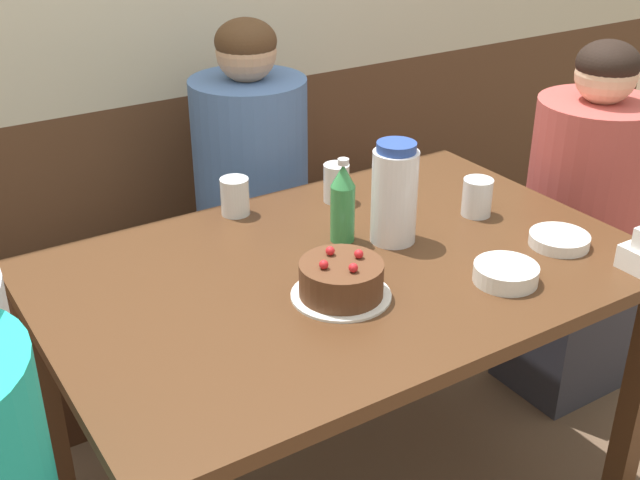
{
  "coord_description": "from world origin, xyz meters",
  "views": [
    {
      "loc": [
        -0.92,
        -1.34,
        1.65
      ],
      "look_at": [
        -0.03,
        0.05,
        0.82
      ],
      "focal_mm": 45.0,
      "sensor_mm": 36.0,
      "label": 1
    }
  ],
  "objects_px": {
    "glass_shot_small": "(336,183)",
    "glass_tumbler_short": "(477,197)",
    "bowl_soup_white": "(506,273)",
    "birthday_cake": "(341,280)",
    "bench_seat": "(205,302)",
    "glass_water_tall": "(235,196)",
    "person_dark_striped": "(580,233)",
    "soju_bottle": "(343,202)",
    "bowl_rice_small": "(559,240)",
    "water_pitcher": "(394,194)",
    "person_teal_shirt": "(253,216)"
  },
  "relations": [
    {
      "from": "person_dark_striped",
      "to": "bowl_soup_white",
      "type": "bearing_deg",
      "value": 27.08
    },
    {
      "from": "glass_tumbler_short",
      "to": "glass_shot_small",
      "type": "height_order",
      "value": "glass_shot_small"
    },
    {
      "from": "soju_bottle",
      "to": "glass_shot_small",
      "type": "relative_size",
      "value": 2.03
    },
    {
      "from": "soju_bottle",
      "to": "person_dark_striped",
      "type": "height_order",
      "value": "person_dark_striped"
    },
    {
      "from": "birthday_cake",
      "to": "glass_water_tall",
      "type": "bearing_deg",
      "value": 89.96
    },
    {
      "from": "soju_bottle",
      "to": "bowl_soup_white",
      "type": "bearing_deg",
      "value": -62.16
    },
    {
      "from": "water_pitcher",
      "to": "birthday_cake",
      "type": "bearing_deg",
      "value": -148.71
    },
    {
      "from": "birthday_cake",
      "to": "person_teal_shirt",
      "type": "relative_size",
      "value": 0.18
    },
    {
      "from": "water_pitcher",
      "to": "person_teal_shirt",
      "type": "distance_m",
      "value": 0.74
    },
    {
      "from": "water_pitcher",
      "to": "soju_bottle",
      "type": "height_order",
      "value": "water_pitcher"
    },
    {
      "from": "bowl_soup_white",
      "to": "bowl_rice_small",
      "type": "distance_m",
      "value": 0.24
    },
    {
      "from": "birthday_cake",
      "to": "glass_tumbler_short",
      "type": "bearing_deg",
      "value": 16.44
    },
    {
      "from": "glass_water_tall",
      "to": "glass_shot_small",
      "type": "xyz_separation_m",
      "value": [
        0.27,
        -0.07,
        0.0
      ]
    },
    {
      "from": "soju_bottle",
      "to": "glass_tumbler_short",
      "type": "height_order",
      "value": "soju_bottle"
    },
    {
      "from": "water_pitcher",
      "to": "soju_bottle",
      "type": "distance_m",
      "value": 0.12
    },
    {
      "from": "soju_bottle",
      "to": "bowl_rice_small",
      "type": "xyz_separation_m",
      "value": [
        0.42,
        -0.3,
        -0.09
      ]
    },
    {
      "from": "bowl_soup_white",
      "to": "soju_bottle",
      "type": "bearing_deg",
      "value": 117.84
    },
    {
      "from": "birthday_cake",
      "to": "bowl_rice_small",
      "type": "xyz_separation_m",
      "value": [
        0.57,
        -0.08,
        -0.03
      ]
    },
    {
      "from": "bench_seat",
      "to": "glass_tumbler_short",
      "type": "relative_size",
      "value": 19.31
    },
    {
      "from": "soju_bottle",
      "to": "bowl_soup_white",
      "type": "relative_size",
      "value": 1.47
    },
    {
      "from": "bench_seat",
      "to": "person_dark_striped",
      "type": "xyz_separation_m",
      "value": [
        0.94,
        -0.74,
        0.32
      ]
    },
    {
      "from": "glass_shot_small",
      "to": "glass_tumbler_short",
      "type": "bearing_deg",
      "value": -45.91
    },
    {
      "from": "person_teal_shirt",
      "to": "bowl_soup_white",
      "type": "bearing_deg",
      "value": 7.32
    },
    {
      "from": "water_pitcher",
      "to": "person_dark_striped",
      "type": "bearing_deg",
      "value": 4.03
    },
    {
      "from": "birthday_cake",
      "to": "soju_bottle",
      "type": "relative_size",
      "value": 1.03
    },
    {
      "from": "soju_bottle",
      "to": "bowl_rice_small",
      "type": "relative_size",
      "value": 1.47
    },
    {
      "from": "soju_bottle",
      "to": "bowl_rice_small",
      "type": "bearing_deg",
      "value": -35.62
    },
    {
      "from": "water_pitcher",
      "to": "glass_water_tall",
      "type": "bearing_deg",
      "value": 126.81
    },
    {
      "from": "bench_seat",
      "to": "glass_shot_small",
      "type": "distance_m",
      "value": 0.8
    },
    {
      "from": "bowl_rice_small",
      "to": "soju_bottle",
      "type": "bearing_deg",
      "value": 144.38
    },
    {
      "from": "birthday_cake",
      "to": "glass_water_tall",
      "type": "relative_size",
      "value": 2.21
    },
    {
      "from": "bowl_rice_small",
      "to": "glass_shot_small",
      "type": "height_order",
      "value": "glass_shot_small"
    },
    {
      "from": "glass_shot_small",
      "to": "person_dark_striped",
      "type": "distance_m",
      "value": 0.83
    },
    {
      "from": "water_pitcher",
      "to": "glass_shot_small",
      "type": "height_order",
      "value": "water_pitcher"
    },
    {
      "from": "soju_bottle",
      "to": "person_dark_striped",
      "type": "relative_size",
      "value": 0.18
    },
    {
      "from": "glass_shot_small",
      "to": "person_dark_striped",
      "type": "bearing_deg",
      "value": -15.62
    },
    {
      "from": "glass_tumbler_short",
      "to": "glass_shot_small",
      "type": "bearing_deg",
      "value": 134.09
    },
    {
      "from": "bowl_soup_white",
      "to": "glass_shot_small",
      "type": "height_order",
      "value": "glass_shot_small"
    },
    {
      "from": "bowl_soup_white",
      "to": "glass_water_tall",
      "type": "relative_size",
      "value": 1.46
    },
    {
      "from": "water_pitcher",
      "to": "glass_tumbler_short",
      "type": "relative_size",
      "value": 2.56
    },
    {
      "from": "water_pitcher",
      "to": "bowl_soup_white",
      "type": "height_order",
      "value": "water_pitcher"
    },
    {
      "from": "glass_tumbler_short",
      "to": "birthday_cake",
      "type": "bearing_deg",
      "value": -163.56
    },
    {
      "from": "bowl_rice_small",
      "to": "person_teal_shirt",
      "type": "bearing_deg",
      "value": 111.49
    },
    {
      "from": "bowl_rice_small",
      "to": "person_teal_shirt",
      "type": "xyz_separation_m",
      "value": [
        -0.36,
        0.9,
        -0.21
      ]
    },
    {
      "from": "glass_shot_small",
      "to": "birthday_cake",
      "type": "bearing_deg",
      "value": -122.29
    },
    {
      "from": "glass_tumbler_short",
      "to": "person_dark_striped",
      "type": "height_order",
      "value": "person_dark_striped"
    },
    {
      "from": "water_pitcher",
      "to": "glass_tumbler_short",
      "type": "bearing_deg",
      "value": 0.08
    },
    {
      "from": "bowl_soup_white",
      "to": "birthday_cake",
      "type": "bearing_deg",
      "value": 157.49
    },
    {
      "from": "water_pitcher",
      "to": "bench_seat",
      "type": "bearing_deg",
      "value": 101.98
    },
    {
      "from": "bowl_rice_small",
      "to": "bowl_soup_white",
      "type": "bearing_deg",
      "value": -165.93
    }
  ]
}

